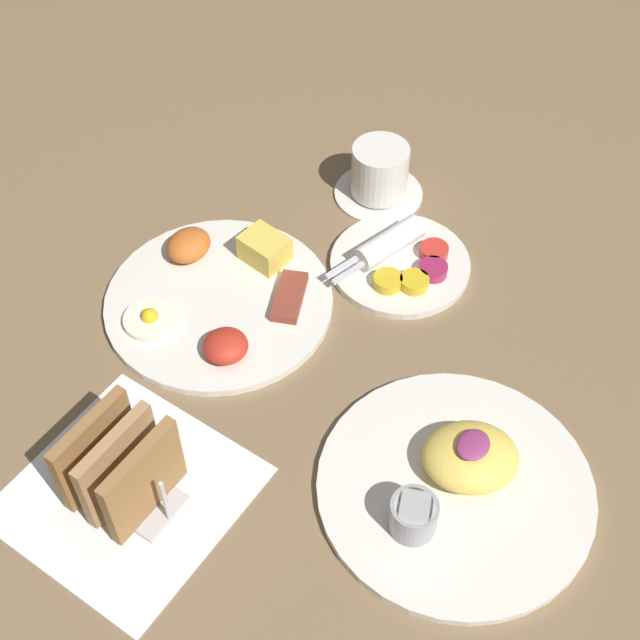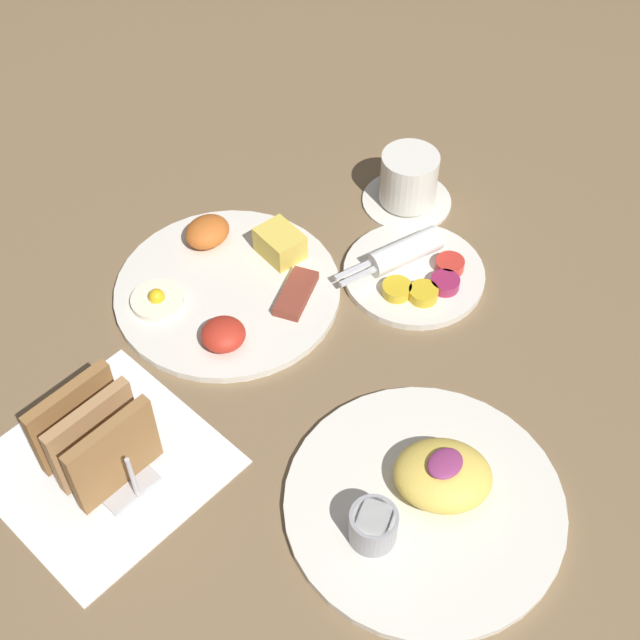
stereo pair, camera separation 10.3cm
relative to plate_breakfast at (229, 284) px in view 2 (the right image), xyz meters
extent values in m
plane|color=brown|center=(-0.03, -0.14, -0.01)|extent=(3.00, 3.00, 0.00)
cube|color=white|center=(-0.26, -0.09, -0.01)|extent=(0.22, 0.22, 0.00)
cylinder|color=silver|center=(0.00, 0.00, -0.01)|extent=(0.28, 0.28, 0.01)
cube|color=#E5C64C|center=(0.08, -0.01, 0.02)|extent=(0.05, 0.06, 0.04)
ellipsoid|color=#C66023|center=(0.03, 0.07, 0.02)|extent=(0.06, 0.05, 0.03)
cylinder|color=#F4EACC|center=(-0.08, 0.04, 0.00)|extent=(0.06, 0.06, 0.01)
sphere|color=yellow|center=(-0.08, 0.04, 0.01)|extent=(0.02, 0.02, 0.02)
ellipsoid|color=red|center=(-0.07, -0.06, 0.01)|extent=(0.05, 0.05, 0.03)
cube|color=brown|center=(0.04, -0.07, 0.01)|extent=(0.08, 0.06, 0.01)
cylinder|color=silver|center=(0.17, -0.15, -0.01)|extent=(0.18, 0.18, 0.01)
cylinder|color=gold|center=(0.13, -0.16, 0.01)|extent=(0.04, 0.04, 0.01)
cylinder|color=gold|center=(0.15, -0.19, 0.01)|extent=(0.04, 0.04, 0.01)
cylinder|color=#99234C|center=(0.18, -0.20, 0.01)|extent=(0.04, 0.04, 0.01)
cylinder|color=red|center=(0.21, -0.18, 0.01)|extent=(0.04, 0.04, 0.01)
cylinder|color=white|center=(0.18, -0.13, 0.02)|extent=(0.10, 0.06, 0.03)
cube|color=silver|center=(0.11, -0.12, 0.02)|extent=(0.05, 0.02, 0.00)
cube|color=silver|center=(0.11, -0.10, 0.02)|extent=(0.05, 0.02, 0.00)
cylinder|color=silver|center=(-0.07, -0.36, -0.01)|extent=(0.29, 0.29, 0.01)
ellipsoid|color=#EAC651|center=(-0.04, -0.36, 0.02)|extent=(0.13, 0.13, 0.04)
ellipsoid|color=#8C3366|center=(-0.04, -0.36, 0.04)|extent=(0.04, 0.03, 0.01)
cylinder|color=#99999E|center=(-0.13, -0.35, 0.02)|extent=(0.05, 0.05, 0.04)
cylinder|color=white|center=(-0.13, -0.35, 0.04)|extent=(0.04, 0.04, 0.01)
cube|color=#B7B7BC|center=(-0.26, -0.09, 0.00)|extent=(0.06, 0.12, 0.01)
cube|color=olive|center=(-0.26, -0.12, 0.05)|extent=(0.10, 0.01, 0.10)
cube|color=#AB7D4F|center=(-0.26, -0.09, 0.05)|extent=(0.10, 0.01, 0.10)
cube|color=olive|center=(-0.26, -0.06, 0.05)|extent=(0.10, 0.01, 0.10)
cylinder|color=#B7B7BC|center=(-0.26, -0.14, 0.03)|extent=(0.01, 0.01, 0.07)
cylinder|color=#B7B7BC|center=(-0.26, -0.03, 0.03)|extent=(0.01, 0.01, 0.07)
cylinder|color=silver|center=(0.27, -0.06, -0.01)|extent=(0.12, 0.12, 0.01)
cylinder|color=silver|center=(0.27, -0.06, 0.03)|extent=(0.08, 0.08, 0.07)
cylinder|color=#381E0F|center=(0.27, -0.06, 0.06)|extent=(0.06, 0.06, 0.01)
camera|label=1|loc=(-0.53, -0.51, 0.80)|focal=50.00mm
camera|label=2|loc=(-0.46, -0.59, 0.80)|focal=50.00mm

